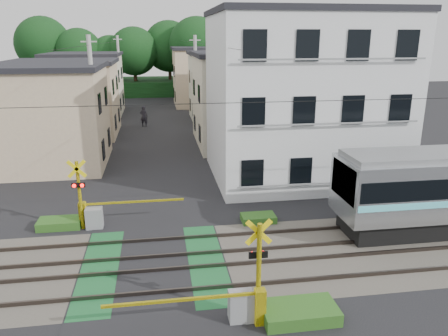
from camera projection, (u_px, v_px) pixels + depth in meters
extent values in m
plane|color=black|center=(154.00, 265.00, 15.73)|extent=(120.00, 120.00, 0.00)
cube|color=#47423A|center=(154.00, 265.00, 15.73)|extent=(120.00, 6.00, 0.00)
cube|color=black|center=(154.00, 265.00, 15.73)|extent=(5.20, 120.00, 0.00)
cube|color=#145126|center=(100.00, 269.00, 15.45)|extent=(1.30, 6.00, 0.00)
cube|color=#145126|center=(206.00, 261.00, 16.00)|extent=(1.30, 6.00, 0.00)
cube|color=#3F3833|center=(154.00, 292.00, 13.91)|extent=(120.00, 0.08, 0.14)
cube|color=#3F3833|center=(154.00, 270.00, 15.23)|extent=(120.00, 0.08, 0.14)
cube|color=#3F3833|center=(154.00, 256.00, 16.18)|extent=(120.00, 0.08, 0.14)
cube|color=#3F3833|center=(154.00, 240.00, 17.50)|extent=(120.00, 0.08, 0.14)
cube|color=black|center=(396.00, 226.00, 18.24)|extent=(2.22, 2.03, 0.55)
cube|color=black|center=(344.00, 181.00, 17.27)|extent=(0.10, 2.22, 1.44)
cylinder|color=yellow|center=(259.00, 272.00, 12.32)|extent=(0.14, 0.14, 3.00)
cube|color=yellow|center=(259.00, 232.00, 12.07)|extent=(0.77, 0.05, 0.77)
cube|color=yellow|center=(259.00, 232.00, 12.07)|extent=(0.77, 0.05, 0.77)
cube|color=black|center=(258.00, 255.00, 12.27)|extent=(0.55, 0.05, 0.20)
sphere|color=#FF0C07|center=(252.00, 254.00, 12.31)|extent=(0.16, 0.16, 0.16)
sphere|color=#FF0C07|center=(263.00, 253.00, 12.35)|extent=(0.16, 0.16, 0.16)
cube|color=gray|center=(241.00, 306.00, 12.56)|extent=(0.70, 0.50, 0.90)
cube|color=yellow|center=(260.00, 307.00, 12.36)|extent=(0.30, 0.30, 1.10)
cube|color=yellow|center=(180.00, 300.00, 11.90)|extent=(4.20, 0.08, 0.08)
cylinder|color=yellow|center=(80.00, 196.00, 18.26)|extent=(0.14, 0.14, 3.00)
cube|color=yellow|center=(77.00, 169.00, 17.82)|extent=(0.77, 0.05, 0.77)
cube|color=yellow|center=(77.00, 169.00, 17.82)|extent=(0.77, 0.05, 0.77)
cube|color=black|center=(78.00, 185.00, 18.02)|extent=(0.55, 0.05, 0.20)
sphere|color=#FF0C07|center=(74.00, 186.00, 17.94)|extent=(0.16, 0.16, 0.16)
sphere|color=#FF0C07|center=(82.00, 185.00, 17.99)|extent=(0.16, 0.16, 0.16)
cube|color=gray|center=(94.00, 218.00, 18.64)|extent=(0.70, 0.50, 0.90)
cube|color=yellow|center=(83.00, 214.00, 18.77)|extent=(0.30, 0.30, 1.10)
cube|color=yellow|center=(135.00, 202.00, 18.97)|extent=(4.20, 0.08, 0.08)
cube|color=white|center=(302.00, 99.00, 24.65)|extent=(10.00, 8.00, 9.00)
cube|color=black|center=(307.00, 12.00, 23.30)|extent=(10.20, 8.16, 0.30)
cube|color=black|center=(252.00, 174.00, 21.17)|extent=(1.10, 0.06, 1.40)
cube|color=black|center=(301.00, 171.00, 21.52)|extent=(1.10, 0.06, 1.40)
cube|color=black|center=(348.00, 169.00, 21.88)|extent=(1.10, 0.06, 1.40)
cube|color=black|center=(393.00, 167.00, 22.24)|extent=(1.10, 0.06, 1.40)
cube|color=gray|center=(326.00, 183.00, 21.67)|extent=(9.00, 0.06, 0.08)
cube|color=black|center=(254.00, 112.00, 20.30)|extent=(1.10, 0.06, 1.40)
cube|color=black|center=(304.00, 111.00, 20.65)|extent=(1.10, 0.06, 1.40)
cube|color=black|center=(353.00, 110.00, 21.01)|extent=(1.10, 0.06, 1.40)
cube|color=black|center=(400.00, 109.00, 21.37)|extent=(1.10, 0.06, 1.40)
cube|color=gray|center=(330.00, 124.00, 20.80)|extent=(9.00, 0.06, 0.08)
cube|color=black|center=(255.00, 46.00, 19.43)|extent=(1.10, 0.06, 1.40)
cube|color=black|center=(308.00, 45.00, 19.79)|extent=(1.10, 0.06, 1.40)
cube|color=black|center=(359.00, 45.00, 20.14)|extent=(1.10, 0.06, 1.40)
cube|color=black|center=(408.00, 45.00, 20.50)|extent=(1.10, 0.06, 1.40)
cube|color=gray|center=(335.00, 59.00, 19.93)|extent=(9.00, 0.06, 0.08)
cube|color=#CEB491|center=(46.00, 118.00, 27.16)|extent=(7.00, 7.00, 6.00)
cube|color=black|center=(40.00, 67.00, 26.24)|extent=(7.35, 7.35, 0.30)
cube|color=black|center=(104.00, 149.00, 26.51)|extent=(0.06, 1.00, 1.20)
cube|color=black|center=(109.00, 137.00, 29.82)|extent=(0.06, 1.00, 1.20)
cube|color=black|center=(100.00, 103.00, 25.70)|extent=(0.06, 1.00, 1.20)
cube|color=black|center=(106.00, 96.00, 29.01)|extent=(0.06, 1.00, 1.20)
cube|color=beige|center=(243.00, 101.00, 32.80)|extent=(7.00, 8.00, 6.50)
cube|color=black|center=(244.00, 54.00, 31.82)|extent=(7.35, 8.40, 0.30)
cube|color=black|center=(200.00, 133.00, 30.96)|extent=(0.06, 1.00, 1.20)
cube|color=black|center=(195.00, 123.00, 34.75)|extent=(0.06, 1.00, 1.20)
cube|color=black|center=(199.00, 94.00, 30.15)|extent=(0.06, 1.00, 1.20)
cube|color=black|center=(194.00, 87.00, 33.94)|extent=(0.06, 1.00, 1.20)
cube|color=#CEB491|center=(66.00, 100.00, 35.63)|extent=(8.00, 7.00, 5.80)
cube|color=black|center=(62.00, 62.00, 34.74)|extent=(8.40, 7.35, 0.30)
cube|color=black|center=(116.00, 122.00, 35.02)|extent=(0.06, 1.00, 1.20)
cube|color=black|center=(119.00, 115.00, 38.33)|extent=(0.06, 1.00, 1.20)
cube|color=black|center=(113.00, 87.00, 34.21)|extent=(0.06, 1.00, 1.20)
cube|color=black|center=(117.00, 82.00, 37.52)|extent=(0.06, 1.00, 1.20)
cube|color=beige|center=(227.00, 88.00, 42.37)|extent=(7.00, 7.00, 6.20)
cube|color=black|center=(227.00, 53.00, 41.42)|extent=(7.35, 7.35, 0.30)
cube|color=black|center=(193.00, 110.00, 40.72)|extent=(0.06, 1.00, 1.20)
cube|color=black|center=(190.00, 104.00, 44.03)|extent=(0.06, 1.00, 1.20)
cube|color=black|center=(192.00, 80.00, 39.91)|extent=(0.06, 1.00, 1.20)
cube|color=black|center=(189.00, 76.00, 43.22)|extent=(0.06, 1.00, 1.20)
cube|color=beige|center=(86.00, 86.00, 45.09)|extent=(7.00, 8.00, 6.00)
cube|color=black|center=(83.00, 54.00, 44.17)|extent=(7.35, 8.40, 0.30)
cube|color=black|center=(121.00, 104.00, 44.20)|extent=(0.06, 1.00, 1.20)
cube|color=black|center=(123.00, 99.00, 47.98)|extent=(0.06, 1.00, 1.20)
cube|color=black|center=(119.00, 76.00, 43.39)|extent=(0.06, 1.00, 1.20)
cube|color=black|center=(122.00, 73.00, 47.17)|extent=(0.06, 1.00, 1.20)
cube|color=#CEB491|center=(208.00, 78.00, 51.70)|extent=(8.00, 7.00, 6.40)
cube|color=black|center=(208.00, 48.00, 50.72)|extent=(8.40, 7.35, 0.30)
cube|color=black|center=(175.00, 96.00, 50.00)|extent=(0.06, 1.00, 1.20)
cube|color=black|center=(174.00, 93.00, 53.31)|extent=(0.06, 1.00, 1.20)
cube|color=black|center=(174.00, 71.00, 49.19)|extent=(0.06, 1.00, 1.20)
cube|color=black|center=(173.00, 69.00, 52.50)|extent=(0.06, 1.00, 1.20)
cube|color=#123815|center=(154.00, 86.00, 62.74)|extent=(40.00, 10.00, 2.00)
cylinder|color=#332114|center=(47.00, 76.00, 60.59)|extent=(0.50, 0.50, 5.28)
sphere|color=#123815|center=(43.00, 44.00, 59.37)|extent=(7.40, 7.40, 7.40)
cylinder|color=#332114|center=(82.00, 79.00, 60.00)|extent=(0.50, 0.50, 4.50)
sphere|color=#123815|center=(79.00, 52.00, 58.96)|extent=(6.30, 6.30, 6.30)
cylinder|color=#332114|center=(113.00, 80.00, 61.15)|extent=(0.50, 0.50, 4.04)
sphere|color=#123815|center=(111.00, 56.00, 60.21)|extent=(5.66, 5.66, 5.66)
cylinder|color=#332114|center=(136.00, 79.00, 59.67)|extent=(0.50, 0.50, 4.59)
sphere|color=#123815|center=(134.00, 51.00, 58.61)|extent=(6.43, 6.43, 6.43)
cylinder|color=#332114|center=(170.00, 76.00, 62.10)|extent=(0.50, 0.50, 5.03)
sphere|color=#123815|center=(169.00, 46.00, 60.94)|extent=(7.05, 7.05, 7.05)
cylinder|color=#332114|center=(197.00, 77.00, 58.67)|extent=(0.50, 0.50, 5.22)
sphere|color=#123815|center=(197.00, 45.00, 57.46)|extent=(7.31, 7.31, 7.31)
cylinder|color=#332114|center=(232.00, 79.00, 60.55)|extent=(0.50, 0.50, 4.45)
sphere|color=#123815|center=(232.00, 52.00, 59.52)|extent=(6.23, 6.23, 6.23)
cylinder|color=#332114|center=(254.00, 71.00, 64.50)|extent=(0.50, 0.50, 5.96)
sphere|color=#123815|center=(254.00, 37.00, 63.12)|extent=(8.34, 8.34, 8.34)
cube|color=black|center=(311.00, 101.00, 16.11)|extent=(60.00, 0.02, 0.02)
cylinder|color=#A5A5A0|center=(94.00, 103.00, 26.37)|extent=(0.26, 0.26, 8.00)
cube|color=#A5A5A0|center=(89.00, 42.00, 25.33)|extent=(0.90, 0.08, 0.08)
cylinder|color=#A5A5A0|center=(196.00, 86.00, 35.91)|extent=(0.26, 0.26, 8.00)
cube|color=#A5A5A0|center=(195.00, 40.00, 34.86)|extent=(0.90, 0.08, 0.08)
cylinder|color=#A5A5A0|center=(120.00, 75.00, 46.24)|extent=(0.26, 0.26, 8.00)
cube|color=#A5A5A0|center=(117.00, 39.00, 45.20)|extent=(0.90, 0.08, 0.08)
cube|color=black|center=(107.00, 43.00, 35.32)|extent=(0.02, 42.00, 0.02)
cube|color=black|center=(193.00, 42.00, 36.34)|extent=(0.02, 42.00, 0.02)
imported|color=#26242D|center=(144.00, 116.00, 39.50)|extent=(0.79, 0.62, 1.89)
cube|color=#2D5E1E|center=(299.00, 312.00, 12.69)|extent=(2.20, 1.20, 0.40)
cube|color=#2D5E1E|center=(60.00, 223.00, 18.78)|extent=(1.80, 1.00, 0.36)
cube|color=#2D5E1E|center=(258.00, 218.00, 19.38)|extent=(1.50, 0.90, 0.30)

